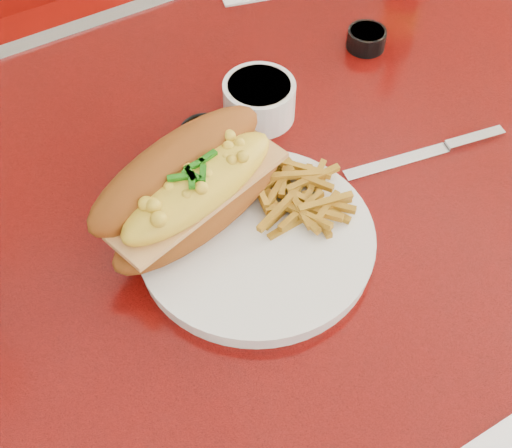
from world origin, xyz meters
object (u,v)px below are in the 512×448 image
dinner_plate (256,240)px  gravy_ramekin (259,99)px  booth_bench_far (129,79)px  knife (439,149)px  mac_hoagie (191,186)px  fork (300,204)px  sauce_cup_right (367,38)px  diner_table (332,221)px  sauce_cup_left (205,138)px

dinner_plate → gravy_ramekin: gravy_ramekin is taller
booth_bench_far → knife: bearing=-83.8°
mac_hoagie → fork: bearing=-40.0°
gravy_ramekin → sauce_cup_right: 0.21m
fork → gravy_ramekin: 0.18m
diner_table → sauce_cup_right: size_ratio=21.36×
diner_table → dinner_plate: (-0.18, -0.08, 0.17)m
sauce_cup_right → knife: sauce_cup_right is taller
booth_bench_far → sauce_cup_right: size_ratio=20.84×
knife → gravy_ramekin: bearing=143.6°
fork → knife: 0.21m
diner_table → dinner_plate: dinner_plate is taller
dinner_plate → sauce_cup_left: 0.17m
booth_bench_far → knife: booth_bench_far is taller
sauce_cup_left → gravy_ramekin: bearing=10.6°
fork → knife: size_ratio=0.60×
gravy_ramekin → knife: size_ratio=0.55×
gravy_ramekin → knife: bearing=-46.9°
dinner_plate → gravy_ramekin: bearing=57.9°
sauce_cup_left → dinner_plate: bearing=-98.7°
sauce_cup_right → knife: 0.22m
knife → diner_table: bearing=152.6°
dinner_plate → mac_hoagie: (-0.04, 0.06, 0.05)m
diner_table → booth_bench_far: (0.00, 0.81, -0.32)m
mac_hoagie → sauce_cup_left: bearing=40.5°
fork → sauce_cup_right: bearing=-46.0°
fork → sauce_cup_left: size_ratio=1.85×
booth_bench_far → knife: size_ratio=5.40×
dinner_plate → gravy_ramekin: 0.22m
sauce_cup_right → gravy_ramekin: bearing=-168.1°
gravy_ramekin → sauce_cup_left: size_ratio=1.69×
mac_hoagie → fork: (0.11, -0.05, -0.05)m
fork → diner_table: bearing=-53.8°
mac_hoagie → knife: 0.33m
sauce_cup_left → diner_table: bearing=-27.8°
mac_hoagie → fork: mac_hoagie is taller
mac_hoagie → sauce_cup_left: size_ratio=3.70×
booth_bench_far → sauce_cup_left: (-0.15, -0.73, 0.50)m
booth_bench_far → fork: 1.02m
booth_bench_far → mac_hoagie: (-0.22, -0.83, 0.55)m
knife → sauce_cup_left: bearing=158.6°
booth_bench_far → gravy_ramekin: bearing=-95.2°
dinner_plate → fork: size_ratio=2.45×
booth_bench_far → fork: size_ratio=8.98×
booth_bench_far → mac_hoagie: 1.02m
booth_bench_far → dinner_plate: (-0.18, -0.89, 0.49)m
knife → booth_bench_far: bearing=106.8°
dinner_plate → mac_hoagie: 0.09m
booth_bench_far → gravy_ramekin: (-0.07, -0.71, 0.51)m
gravy_ramekin → knife: 0.24m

